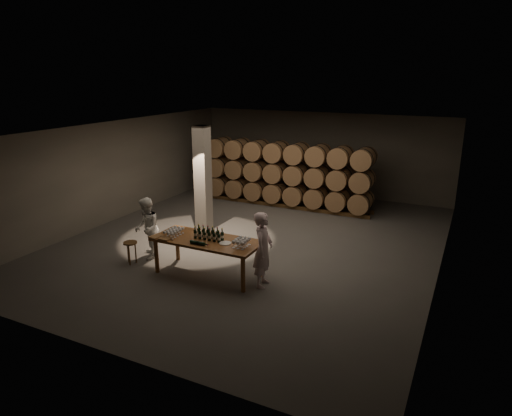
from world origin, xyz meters
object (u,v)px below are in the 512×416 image
at_px(stool, 130,246).
at_px(notebook_near, 165,239).
at_px(tasting_table, 207,243).
at_px(bottle_cluster, 209,235).
at_px(plate, 225,243).
at_px(person_woman, 147,228).
at_px(person_man, 263,250).

bearing_deg(stool, notebook_near, -6.45).
xyz_separation_m(tasting_table, bottle_cluster, (0.03, 0.03, 0.21)).
distance_m(bottle_cluster, plate, 0.51).
height_order(tasting_table, person_woman, person_woman).
relative_size(tasting_table, notebook_near, 9.42).
xyz_separation_m(plate, person_woman, (-2.48, 0.25, -0.10)).
relative_size(bottle_cluster, person_man, 0.42).
distance_m(person_man, person_woman, 3.40).
bearing_deg(person_woman, plate, 46.79).
height_order(stool, person_woman, person_woman).
bearing_deg(bottle_cluster, plate, -8.54).
bearing_deg(stool, bottle_cluster, 8.54).
bearing_deg(person_woman, tasting_table, 46.53).
bearing_deg(person_woman, bottle_cluster, 47.45).
bearing_deg(person_woman, stool, -53.17).
bearing_deg(notebook_near, plate, 16.06).
distance_m(bottle_cluster, stool, 2.22).
distance_m(bottle_cluster, notebook_near, 1.04).
xyz_separation_m(plate, stool, (-2.62, -0.25, -0.44)).
distance_m(plate, notebook_near, 1.47).
height_order(notebook_near, person_woman, person_woman).
bearing_deg(notebook_near, bottle_cluster, 27.20).
bearing_deg(tasting_table, person_woman, 173.90).
height_order(tasting_table, person_man, person_man).
bearing_deg(stool, tasting_table, 7.89).
bearing_deg(tasting_table, person_man, 2.23).
relative_size(tasting_table, person_man, 1.49).
bearing_deg(bottle_cluster, notebook_near, -153.69).
bearing_deg(bottle_cluster, tasting_table, -138.26).
height_order(bottle_cluster, stool, bottle_cluster).
bearing_deg(notebook_near, person_woman, 150.05).
height_order(plate, stool, plate).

